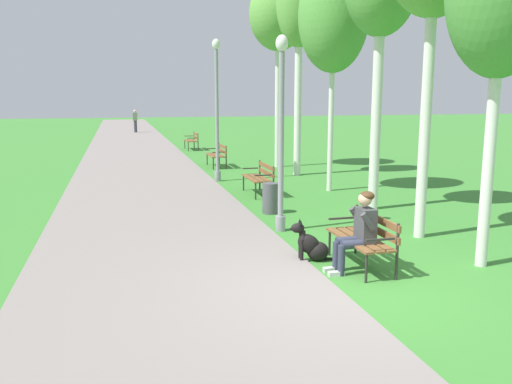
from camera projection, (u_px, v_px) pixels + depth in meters
name	position (u px, v px, depth m)	size (l,w,h in m)	color
ground_plane	(351.00, 289.00, 7.39)	(120.00, 120.00, 0.00)	#3D8433
paved_path	(131.00, 143.00, 29.66)	(4.38, 60.00, 0.04)	gray
park_bench_near	(365.00, 235.00, 8.29)	(0.55, 1.50, 0.85)	brown
park_bench_mid	(260.00, 176.00, 14.40)	(0.55, 1.50, 0.85)	brown
park_bench_far	(218.00, 153.00, 19.93)	(0.55, 1.50, 0.85)	brown
park_bench_furthest	(192.00, 139.00, 26.29)	(0.55, 1.50, 0.85)	brown
person_seated_on_near_bench	(359.00, 229.00, 8.02)	(0.74, 0.49, 1.25)	#33384C
dog_black	(312.00, 246.00, 8.62)	(0.83, 0.33, 0.71)	black
lamp_post_near	(281.00, 132.00, 10.24)	(0.24, 0.24, 3.78)	gray
lamp_post_mid	(217.00, 109.00, 16.33)	(0.24, 0.24, 4.34)	gray
birch_tree_fourth	(333.00, 16.00, 14.20)	(1.88, 2.04, 6.29)	silver
birch_tree_fifth	(299.00, 3.00, 17.01)	(1.52, 1.56, 7.21)	silver
birch_tree_sixth	(278.00, 15.00, 19.08)	(2.09, 2.18, 6.87)	silver
litter_bin	(270.00, 198.00, 12.10)	(0.36, 0.36, 0.70)	#515156
pedestrian_distant	(135.00, 121.00, 37.99)	(0.32, 0.22, 1.65)	#383842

